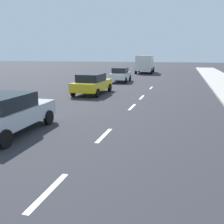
% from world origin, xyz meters
% --- Properties ---
extents(ground_plane, '(160.00, 160.00, 0.00)m').
position_xyz_m(ground_plane, '(0.00, 20.00, 0.00)').
color(ground_plane, '#2D2D33').
extents(lane_stripe_2, '(0.16, 1.80, 0.01)m').
position_xyz_m(lane_stripe_2, '(0.00, 7.67, 0.00)').
color(lane_stripe_2, white).
rests_on(lane_stripe_2, ground).
extents(lane_stripe_3, '(0.16, 1.80, 0.01)m').
position_xyz_m(lane_stripe_3, '(0.00, 11.94, 0.00)').
color(lane_stripe_3, white).
rests_on(lane_stripe_3, ground).
extents(lane_stripe_4, '(0.16, 1.80, 0.01)m').
position_xyz_m(lane_stripe_4, '(0.00, 17.51, 0.00)').
color(lane_stripe_4, white).
rests_on(lane_stripe_4, ground).
extents(lane_stripe_5, '(0.16, 1.80, 0.01)m').
position_xyz_m(lane_stripe_5, '(0.00, 21.04, 0.00)').
color(lane_stripe_5, white).
rests_on(lane_stripe_5, ground).
extents(lane_stripe_6, '(0.16, 1.80, 0.01)m').
position_xyz_m(lane_stripe_6, '(0.00, 26.55, 0.00)').
color(lane_stripe_6, white).
rests_on(lane_stripe_6, ground).
extents(parked_car_silver, '(2.11, 4.46, 1.57)m').
position_xyz_m(parked_car_silver, '(-3.72, 11.20, 0.84)').
color(parked_car_silver, '#B7BABF').
rests_on(parked_car_silver, ground).
extents(parked_car_yellow, '(2.10, 4.54, 1.57)m').
position_xyz_m(parked_car_yellow, '(-3.98, 21.61, 0.84)').
color(parked_car_yellow, gold).
rests_on(parked_car_yellow, ground).
extents(parked_car_white, '(2.01, 4.09, 1.57)m').
position_xyz_m(parked_car_white, '(-3.93, 30.66, 0.84)').
color(parked_car_white, white).
rests_on(parked_car_white, ground).
extents(delivery_truck, '(2.90, 6.34, 2.80)m').
position_xyz_m(delivery_truck, '(-3.24, 44.32, 1.50)').
color(delivery_truck, beige).
rests_on(delivery_truck, ground).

